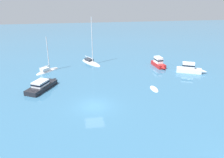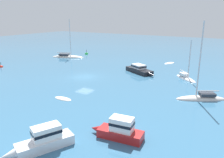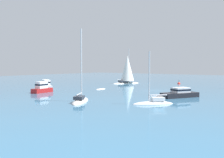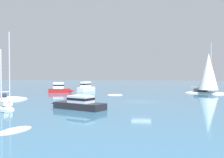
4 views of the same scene
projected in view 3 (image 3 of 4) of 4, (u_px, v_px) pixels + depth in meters
ground_plane at (155, 91)px, 46.48m from camera, size 160.00×160.00×0.00m
sloop at (127, 70)px, 64.20m from camera, size 4.95×7.56×9.26m
launch at (179, 93)px, 36.72m from camera, size 4.51×6.74×1.43m
cabin_cruiser at (43, 88)px, 43.19m from camera, size 1.87×4.76×1.88m
sloop_1 at (80, 101)px, 32.13m from camera, size 4.42×5.97×9.79m
sloop_2 at (153, 103)px, 30.23m from camera, size 4.37×4.55×6.68m
motor_cruiser at (46, 85)px, 49.17m from camera, size 5.30×3.22×1.86m
tender at (101, 89)px, 48.92m from camera, size 1.05×2.53×0.32m
mooring_buoy at (179, 84)px, 62.97m from camera, size 0.77×0.77×1.38m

